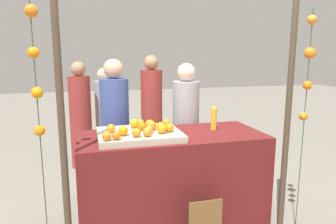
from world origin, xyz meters
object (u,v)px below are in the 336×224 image
orange_1 (150,124)px  vendor_left (115,135)px  juice_bottle (214,119)px  vendor_right (186,133)px  orange_0 (161,126)px  stall_counter (172,177)px

orange_1 → vendor_left: size_ratio=0.05×
juice_bottle → vendor_left: vendor_left is taller
orange_1 → vendor_right: bearing=44.9°
juice_bottle → vendor_left: 1.18m
orange_1 → vendor_right: 0.84m
vendor_right → vendor_left: bearing=177.1°
orange_0 → stall_counter: bearing=16.0°
orange_0 → juice_bottle: juice_bottle is taller
orange_0 → orange_1: orange_1 is taller
orange_1 → stall_counter: bearing=-16.5°
stall_counter → orange_1: 0.60m
stall_counter → orange_0: (-0.12, -0.04, 0.56)m
orange_1 → juice_bottle: juice_bottle is taller
juice_bottle → vendor_right: size_ratio=0.15×
orange_0 → juice_bottle: 0.61m
juice_bottle → vendor_left: bearing=148.7°
vendor_left → vendor_right: size_ratio=1.03×
stall_counter → orange_1: (-0.21, 0.06, 0.56)m
orange_1 → vendor_left: bearing=115.6°
orange_0 → juice_bottle: bearing=10.0°
vendor_left → stall_counter: bearing=-53.1°
orange_0 → vendor_right: 0.86m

